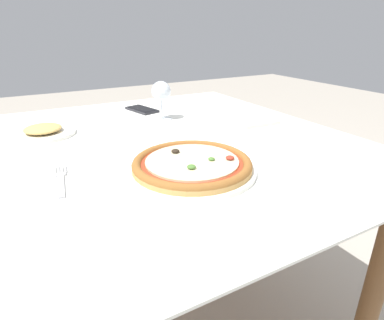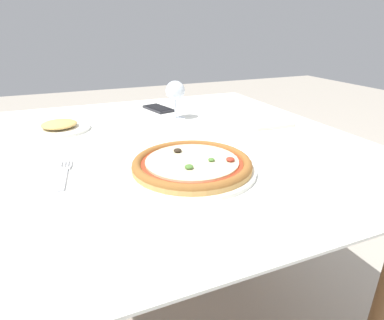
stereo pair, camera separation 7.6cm
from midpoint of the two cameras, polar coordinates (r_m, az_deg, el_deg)
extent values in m
plane|color=#B2A899|center=(1.40, -1.08, -25.63)|extent=(10.00, 10.00, 0.00)
cube|color=brown|center=(0.99, -1.37, 2.26)|extent=(1.00, 1.08, 0.04)
cube|color=silver|center=(0.98, -1.38, 3.40)|extent=(1.10, 1.18, 0.01)
cylinder|color=brown|center=(1.52, -24.04, -6.99)|extent=(0.06, 0.06, 0.68)
cylinder|color=brown|center=(1.71, 6.75, -1.82)|extent=(0.06, 0.06, 0.68)
cylinder|color=white|center=(0.77, 2.83, -1.78)|extent=(0.31, 0.31, 0.01)
cylinder|color=tan|center=(0.76, 2.84, -1.03)|extent=(0.28, 0.28, 0.01)
torus|color=#935B28|center=(0.76, 2.85, -0.62)|extent=(0.28, 0.28, 0.02)
cylinder|color=#BC381E|center=(0.76, 2.85, -0.51)|extent=(0.24, 0.24, 0.00)
cylinder|color=beige|center=(0.76, 2.86, -0.23)|extent=(0.22, 0.22, 0.00)
ellipsoid|color=#4C7A33|center=(0.75, 6.35, 0.00)|extent=(0.02, 0.02, 0.01)
ellipsoid|color=#A83323|center=(0.76, 9.69, 0.06)|extent=(0.02, 0.02, 0.01)
ellipsoid|color=#4C7A33|center=(0.71, 2.52, -1.27)|extent=(0.02, 0.02, 0.01)
ellipsoid|color=#2D2319|center=(0.80, 0.12, 1.68)|extent=(0.02, 0.02, 0.01)
cube|color=silver|center=(0.76, -19.37, -3.40)|extent=(0.03, 0.11, 0.00)
cube|color=silver|center=(0.82, -19.20, -1.56)|extent=(0.03, 0.02, 0.00)
cube|color=silver|center=(0.85, -19.93, -0.86)|extent=(0.01, 0.05, 0.00)
cube|color=silver|center=(0.85, -19.40, -0.81)|extent=(0.01, 0.05, 0.00)
cube|color=silver|center=(0.85, -18.86, -0.75)|extent=(0.01, 0.05, 0.00)
cube|color=silver|center=(0.85, -18.33, -0.69)|extent=(0.01, 0.05, 0.00)
cylinder|color=silver|center=(1.21, -1.10, 7.37)|extent=(0.07, 0.07, 0.00)
cylinder|color=silver|center=(1.20, -1.12, 9.13)|extent=(0.01, 0.01, 0.07)
sphere|color=silver|center=(1.19, -1.14, 12.23)|extent=(0.07, 0.07, 0.07)
cube|color=#232328|center=(1.35, -4.40, 9.08)|extent=(0.10, 0.16, 0.01)
cube|color=black|center=(1.35, -4.41, 9.31)|extent=(0.09, 0.14, 0.00)
cylinder|color=white|center=(1.15, -20.72, 5.16)|extent=(0.20, 0.20, 0.01)
ellipsoid|color=tan|center=(1.14, -20.83, 5.95)|extent=(0.11, 0.11, 0.02)
cube|color=silver|center=(1.17, 15.17, 6.26)|extent=(0.16, 0.12, 0.01)
camera|label=1|loc=(0.04, -87.14, 1.20)|focal=30.00mm
camera|label=2|loc=(0.04, 92.86, -1.20)|focal=30.00mm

